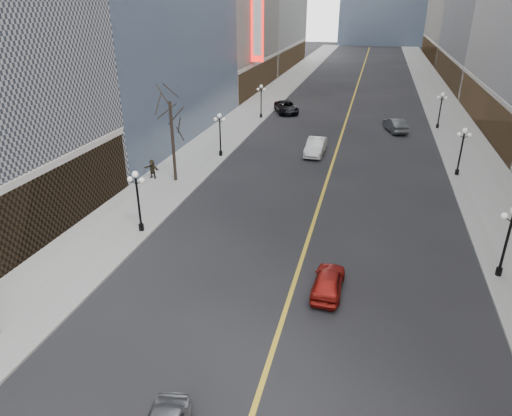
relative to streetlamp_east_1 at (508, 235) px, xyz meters
The scene contains 16 objects.
sidewalk_east 40.16m from the streetlamp_east_1, 86.85° to the left, with size 6.00×230.00×0.15m, color gray.
sidewalk_west 47.68m from the streetlamp_east_1, 122.82° to the left, with size 6.00×230.00×0.15m, color gray.
lane_line 51.45m from the streetlamp_east_1, 103.28° to the left, with size 0.25×200.00×0.02m, color gold.
streetlamp_east_1 is the anchor object (origin of this frame).
streetlamp_east_2 18.00m from the streetlamp_east_1, 90.00° to the left, with size 1.26×0.44×4.52m.
streetlamp_east_3 36.00m from the streetlamp_east_1, 90.00° to the left, with size 1.26×0.44×4.52m.
streetlamp_west_1 23.60m from the streetlamp_east_1, behind, with size 1.26×0.44×4.52m.
streetlamp_west_2 29.68m from the streetlamp_east_1, 142.67° to the left, with size 1.26×0.44×4.52m.
streetlamp_west_3 43.05m from the streetlamp_east_1, 123.25° to the left, with size 1.26×0.44×4.52m.
theatre_marquee 57.87m from the streetlamp_east_1, 118.97° to the left, with size 2.00×0.55×12.00m.
tree_west_far 27.41m from the streetlamp_east_1, 158.43° to the left, with size 3.60×3.60×7.92m.
car_nb_mid 25.60m from the streetlamp_east_1, 123.08° to the left, with size 1.82×5.23×1.72m, color silver.
car_nb_far 45.44m from the streetlamp_east_1, 117.27° to the left, with size 2.81×6.10×1.70m, color black.
car_sb_mid 10.85m from the streetlamp_east_1, 157.28° to the right, with size 1.67×4.16×1.42m, color maroon.
car_sb_far 33.90m from the streetlamp_east_1, 99.17° to the left, with size 1.79×5.13×1.69m, color #494D51.
ped_west_far 29.36m from the streetlamp_east_1, 160.16° to the left, with size 1.64×0.47×1.77m, color black.
Camera 1 is at (3.45, 3.76, 15.23)m, focal length 32.00 mm.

